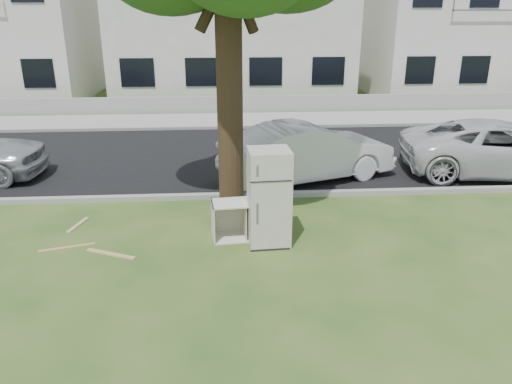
{
  "coord_description": "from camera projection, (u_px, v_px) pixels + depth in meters",
  "views": [
    {
      "loc": [
        -0.57,
        -8.53,
        4.23
      ],
      "look_at": [
        0.06,
        0.6,
        0.83
      ],
      "focal_mm": 35.0,
      "sensor_mm": 36.0,
      "label": 1
    }
  ],
  "objects": [
    {
      "name": "car_center",
      "position": [
        308.0,
        152.0,
        12.79
      ],
      "size": [
        4.76,
        3.0,
        1.48
      ],
      "primitive_type": "imported",
      "rotation": [
        0.0,
        0.0,
        1.92
      ],
      "color": "silver",
      "rests_on": "ground"
    },
    {
      "name": "townhouse_right",
      "position": [
        466.0,
        24.0,
        25.44
      ],
      "size": [
        10.2,
        8.16,
        6.84
      ],
      "color": "silver",
      "rests_on": "ground"
    },
    {
      "name": "cabinet",
      "position": [
        237.0,
        220.0,
        9.63
      ],
      "size": [
        1.01,
        0.68,
        0.74
      ],
      "primitive_type": "cube",
      "rotation": [
        0.0,
        0.0,
        0.1
      ],
      "color": "beige",
      "rests_on": "ground"
    },
    {
      "name": "sidewalk",
      "position": [
        236.0,
        120.0,
        19.77
      ],
      "size": [
        120.0,
        2.8,
        0.01
      ],
      "primitive_type": "cube",
      "color": "gray",
      "rests_on": "ground"
    },
    {
      "name": "kerb_far",
      "position": [
        238.0,
        129.0,
        18.42
      ],
      "size": [
        120.0,
        0.18,
        0.12
      ],
      "primitive_type": "cube",
      "color": "gray",
      "rests_on": "ground"
    },
    {
      "name": "low_wall",
      "position": [
        235.0,
        104.0,
        21.15
      ],
      "size": [
        120.0,
        0.15,
        0.7
      ],
      "primitive_type": "cube",
      "color": "gray",
      "rests_on": "ground"
    },
    {
      "name": "ground",
      "position": [
        255.0,
        244.0,
        9.49
      ],
      "size": [
        120.0,
        120.0,
        0.0
      ],
      "primitive_type": "plane",
      "color": "#294C1B"
    },
    {
      "name": "plank_c",
      "position": [
        78.0,
        225.0,
        10.29
      ],
      "size": [
        0.29,
        0.77,
        0.02
      ],
      "primitive_type": "cube",
      "rotation": [
        0.0,
        0.0,
        1.29
      ],
      "color": "tan",
      "rests_on": "ground"
    },
    {
      "name": "townhouse_center",
      "position": [
        231.0,
        18.0,
        24.56
      ],
      "size": [
        11.22,
        8.16,
        7.44
      ],
      "color": "silver",
      "rests_on": "ground"
    },
    {
      "name": "kerb_near",
      "position": [
        248.0,
        198.0,
        11.78
      ],
      "size": [
        120.0,
        0.18,
        0.12
      ],
      "primitive_type": "cube",
      "color": "gray",
      "rests_on": "ground"
    },
    {
      "name": "plank_b",
      "position": [
        111.0,
        254.0,
        9.07
      ],
      "size": [
        0.96,
        0.51,
        0.02
      ],
      "primitive_type": "cube",
      "rotation": [
        0.0,
        0.0,
        -0.42
      ],
      "color": "tan",
      "rests_on": "ground"
    },
    {
      "name": "plank_a",
      "position": [
        67.0,
        247.0,
        9.32
      ],
      "size": [
        1.0,
        0.36,
        0.02
      ],
      "primitive_type": "cube",
      "rotation": [
        0.0,
        0.0,
        0.27
      ],
      "color": "tan",
      "rests_on": "ground"
    },
    {
      "name": "fridge",
      "position": [
        269.0,
        197.0,
        9.24
      ],
      "size": [
        0.8,
        0.75,
        1.83
      ],
      "primitive_type": "cube",
      "rotation": [
        0.0,
        0.0,
        0.06
      ],
      "color": "beige",
      "rests_on": "ground"
    },
    {
      "name": "car_right",
      "position": [
        501.0,
        148.0,
        13.21
      ],
      "size": [
        5.41,
        3.05,
        1.43
      ],
      "primitive_type": "imported",
      "rotation": [
        0.0,
        0.0,
        1.43
      ],
      "color": "silver",
      "rests_on": "ground"
    },
    {
      "name": "road",
      "position": [
        242.0,
        156.0,
        15.1
      ],
      "size": [
        120.0,
        7.0,
        0.01
      ],
      "primitive_type": "cube",
      "color": "black",
      "rests_on": "ground"
    }
  ]
}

